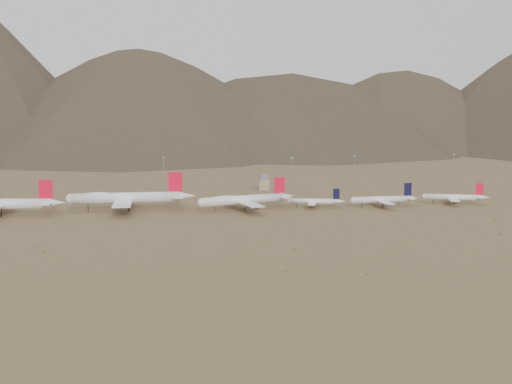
{
  "coord_description": "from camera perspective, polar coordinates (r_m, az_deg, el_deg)",
  "views": [
    {
      "loc": [
        -37.65,
        -371.52,
        66.57
      ],
      "look_at": [
        12.62,
        30.0,
        10.94
      ],
      "focal_mm": 45.0,
      "sensor_mm": 36.0,
      "label": 1
    }
  ],
  "objects": [
    {
      "name": "ground",
      "position": [
        379.31,
        -1.33,
        -2.28
      ],
      "size": [
        3000.0,
        3000.0,
        0.0
      ],
      "primitive_type": "plane",
      "color": "olive",
      "rests_on": "ground"
    },
    {
      "name": "mountain_ridge",
      "position": [
        1274.81,
        -5.54,
        11.55
      ],
      "size": [
        4400.0,
        1000.0,
        300.0
      ],
      "color": "#4A3F2C",
      "rests_on": "ground"
    },
    {
      "name": "widebody_centre",
      "position": [
        410.08,
        -11.42,
        -0.5
      ],
      "size": [
        80.54,
        61.66,
        23.91
      ],
      "rotation": [
        0.0,
        0.0,
        0.02
      ],
      "color": "white",
      "rests_on": "ground"
    },
    {
      "name": "widebody_east",
      "position": [
        403.85,
        -1.09,
        -0.69
      ],
      "size": [
        64.23,
        50.99,
        19.71
      ],
      "rotation": [
        0.0,
        0.0,
        0.3
      ],
      "color": "white",
      "rests_on": "ground"
    },
    {
      "name": "narrowbody_a",
      "position": [
        417.14,
        5.28,
        -0.82
      ],
      "size": [
        37.2,
        27.52,
        12.58
      ],
      "rotation": [
        0.0,
        0.0,
        -0.27
      ],
      "color": "white",
      "rests_on": "ground"
    },
    {
      "name": "narrowbody_b",
      "position": [
        425.25,
        11.27,
        -0.65
      ],
      "size": [
        46.75,
        33.62,
        15.42
      ],
      "rotation": [
        0.0,
        0.0,
        0.07
      ],
      "color": "white",
      "rests_on": "ground"
    },
    {
      "name": "narrowbody_c",
      "position": [
        448.98,
        17.25,
        -0.45
      ],
      "size": [
        42.93,
        31.74,
        14.51
      ],
      "rotation": [
        0.0,
        0.0,
        -0.27
      ],
      "color": "white",
      "rests_on": "ground"
    },
    {
      "name": "control_tower",
      "position": [
        499.92,
        0.7,
        0.79
      ],
      "size": [
        8.0,
        8.0,
        12.0
      ],
      "color": "gray",
      "rests_on": "ground"
    },
    {
      "name": "mast_west",
      "position": [
        506.15,
        -8.21,
        1.81
      ],
      "size": [
        2.0,
        0.6,
        25.7
      ],
      "color": "gray",
      "rests_on": "ground"
    },
    {
      "name": "mast_centre",
      "position": [
        497.07,
        3.21,
        1.77
      ],
      "size": [
        2.0,
        0.6,
        25.7
      ],
      "color": "gray",
      "rests_on": "ground"
    },
    {
      "name": "mast_east",
      "position": [
        526.83,
        8.73,
        2.03
      ],
      "size": [
        2.0,
        0.6,
        25.7
      ],
      "color": "gray",
      "rests_on": "ground"
    },
    {
      "name": "mast_far_east",
      "position": [
        556.04,
        17.14,
        2.08
      ],
      "size": [
        2.0,
        0.6,
        25.7
      ],
      "color": "gray",
      "rests_on": "ground"
    },
    {
      "name": "desert_scrub",
      "position": [
        285.02,
        0.19,
        -5.6
      ],
      "size": [
        396.99,
        177.67,
        0.96
      ],
      "color": "olive",
      "rests_on": "ground"
    }
  ]
}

